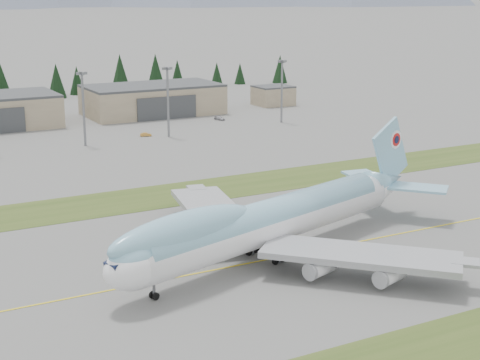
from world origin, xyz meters
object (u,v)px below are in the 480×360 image
service_vehicle_b (146,136)px  service_vehicle_c (220,120)px  hangar_right (153,99)px  boeing_747_freighter (269,221)px

service_vehicle_b → service_vehicle_c: service_vehicle_c is taller
service_vehicle_b → service_vehicle_c: size_ratio=0.79×
hangar_right → service_vehicle_b: (-18.00, -38.81, -5.39)m
hangar_right → service_vehicle_b: 43.12m
boeing_747_freighter → hangar_right: boeing_747_freighter is taller
service_vehicle_b → service_vehicle_c: 36.98m
boeing_747_freighter → hangar_right: (38.95, 149.01, -1.12)m
hangar_right → service_vehicle_c: 28.42m
service_vehicle_b → service_vehicle_c: (33.52, 15.62, 0.00)m
boeing_747_freighter → service_vehicle_c: (54.47, 125.82, -6.51)m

